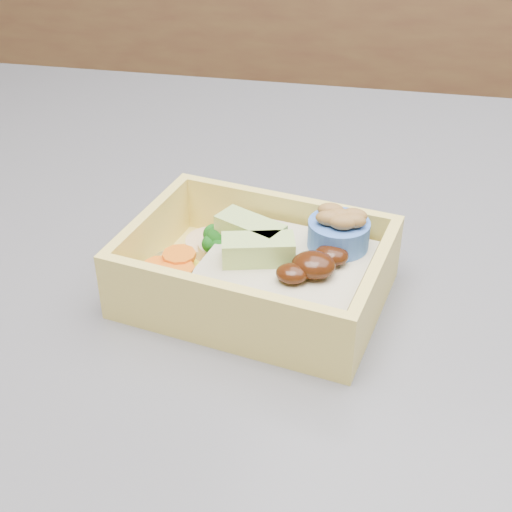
# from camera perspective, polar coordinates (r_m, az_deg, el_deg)

# --- Properties ---
(bento_box) EXTENTS (0.19, 0.15, 0.06)m
(bento_box) POSITION_cam_1_polar(r_m,az_deg,el_deg) (0.48, 0.65, -1.12)
(bento_box) COLOR #F0D663
(bento_box) RESTS_ON island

